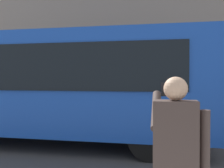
{
  "coord_description": "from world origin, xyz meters",
  "views": [
    {
      "loc": [
        -0.49,
        6.98,
        1.83
      ],
      "look_at": [
        0.93,
        -0.01,
        1.68
      ],
      "focal_mm": 42.09,
      "sensor_mm": 36.0,
      "label": 1
    }
  ],
  "objects": [
    {
      "name": "red_bus",
      "position": [
        2.85,
        0.07,
        1.68
      ],
      "size": [
        9.05,
        2.54,
        3.08
      ],
      "color": "#1947AD",
      "rests_on": "ground_plane"
    },
    {
      "name": "pedestrian_photographer",
      "position": [
        -0.59,
        4.5,
        1.14
      ],
      "size": [
        0.53,
        0.52,
        1.7
      ],
      "color": "#4C4238",
      "rests_on": "sidewalk_curb"
    },
    {
      "name": "ground_plane",
      "position": [
        0.0,
        0.0,
        0.0
      ],
      "size": [
        60.0,
        60.0,
        0.0
      ],
      "primitive_type": "plane",
      "color": "#38383A"
    }
  ]
}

